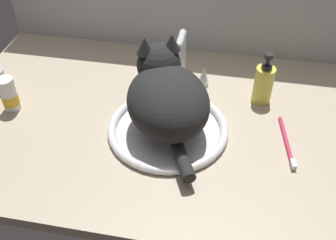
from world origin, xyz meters
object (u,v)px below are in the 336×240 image
(faucet, at_px, (182,65))
(toothbrush, at_px, (287,143))
(sink_basin, at_px, (168,129))
(soap_pump_bottle, at_px, (263,84))
(cat, at_px, (166,95))
(pill_bottle, at_px, (9,95))

(faucet, distance_m, toothbrush, 0.38)
(sink_basin, height_order, soap_pump_bottle, soap_pump_bottle)
(sink_basin, distance_m, cat, 0.10)
(toothbrush, bearing_deg, sink_basin, -178.68)
(sink_basin, xyz_separation_m, cat, (-0.01, 0.02, 0.10))
(toothbrush, bearing_deg, pill_bottle, 179.61)
(sink_basin, xyz_separation_m, faucet, (-0.00, 0.22, 0.06))
(toothbrush, bearing_deg, faucet, 145.68)
(sink_basin, height_order, faucet, faucet)
(soap_pump_bottle, bearing_deg, sink_basin, -143.00)
(faucet, xyz_separation_m, pill_bottle, (-0.45, -0.20, -0.02))
(sink_basin, xyz_separation_m, toothbrush, (0.31, 0.01, -0.00))
(faucet, distance_m, pill_bottle, 0.49)
(faucet, relative_size, soap_pump_bottle, 1.16)
(sink_basin, height_order, cat, cat)
(cat, xyz_separation_m, soap_pump_bottle, (0.25, 0.16, -0.05))
(pill_bottle, height_order, toothbrush, pill_bottle)
(faucet, bearing_deg, toothbrush, -34.32)
(sink_basin, bearing_deg, toothbrush, 1.32)
(pill_bottle, bearing_deg, toothbrush, -0.39)
(cat, height_order, toothbrush, cat)
(sink_basin, xyz_separation_m, pill_bottle, (-0.45, 0.01, 0.04))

